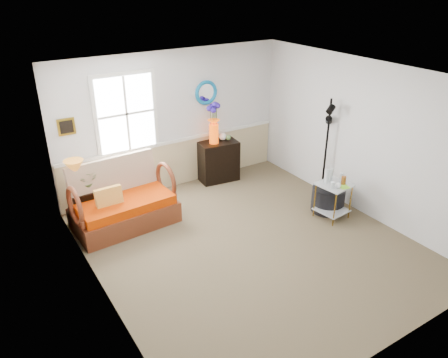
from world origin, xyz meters
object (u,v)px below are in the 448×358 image
loveseat (123,196)px  ottoman (328,199)px  floor_lamp (326,149)px  cabinet (218,161)px  lamp_stand (83,208)px  side_table (332,201)px

loveseat → ottoman: loveseat is taller
floor_lamp → cabinet: bearing=112.1°
lamp_stand → cabinet: (2.80, 0.30, 0.10)m
loveseat → side_table: size_ratio=2.59×
floor_lamp → side_table: bearing=-138.4°
side_table → ottoman: side_table is taller
loveseat → cabinet: loveseat is taller
lamp_stand → loveseat: bearing=-32.5°
side_table → floor_lamp: 1.02m
loveseat → cabinet: size_ratio=2.02×
lamp_stand → ottoman: bearing=-25.9°
loveseat → floor_lamp: (3.50, -0.97, 0.40)m
cabinet → floor_lamp: 2.14m
lamp_stand → side_table: (3.64, -2.03, 0.01)m
side_table → ottoman: (0.11, 0.21, -0.09)m
lamp_stand → ottoman: lamp_stand is taller
side_table → ottoman: size_ratio=1.10×
cabinet → side_table: 2.48m
cabinet → side_table: (0.84, -2.33, -0.09)m
side_table → loveseat: bearing=151.5°
cabinet → floor_lamp: floor_lamp is taller
cabinet → side_table: bearing=-63.2°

